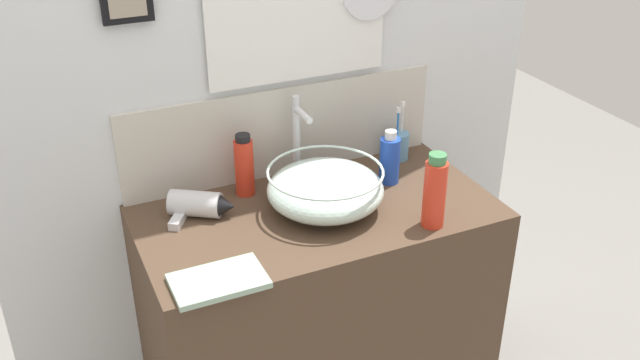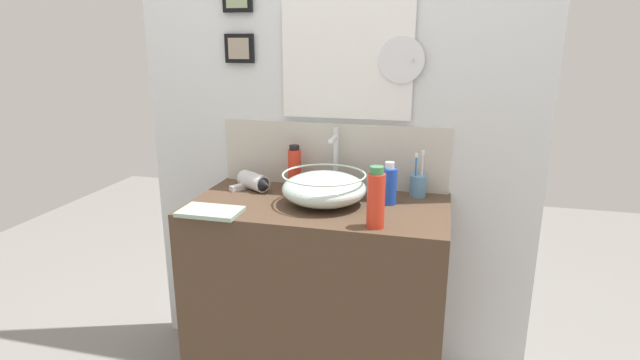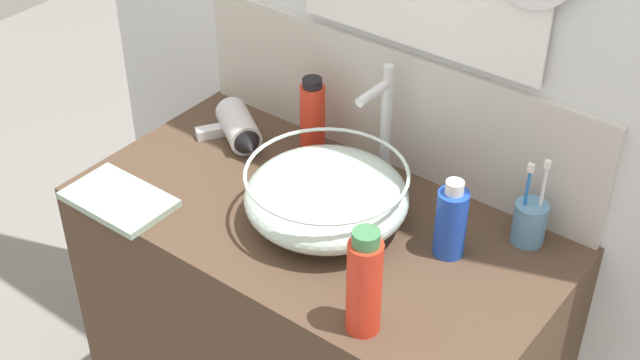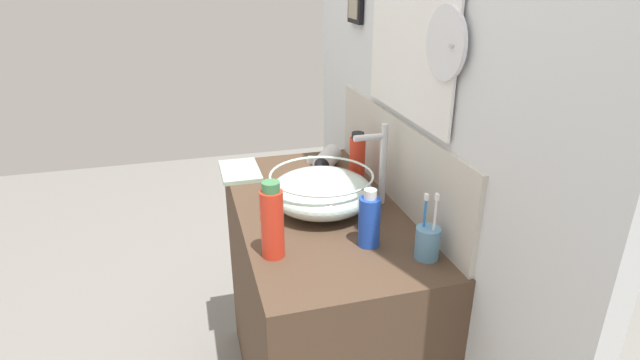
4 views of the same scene
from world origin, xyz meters
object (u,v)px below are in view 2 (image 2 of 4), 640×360
(toothbrush_cup, at_px, (418,185))
(spray_bottle, at_px, (376,199))
(glass_bowl_sink, at_px, (324,188))
(hand_towel, at_px, (210,212))
(shampoo_bottle, at_px, (295,168))
(hair_drier, at_px, (255,182))
(lotion_bottle, at_px, (389,185))
(faucet, at_px, (335,155))

(toothbrush_cup, relative_size, spray_bottle, 0.89)
(glass_bowl_sink, relative_size, hand_towel, 1.46)
(spray_bottle, bearing_deg, shampoo_bottle, 136.96)
(shampoo_bottle, bearing_deg, toothbrush_cup, 1.38)
(hair_drier, xyz_separation_m, hand_towel, (-0.05, -0.33, -0.03))
(lotion_bottle, bearing_deg, shampoo_bottle, 165.02)
(toothbrush_cup, xyz_separation_m, hand_towel, (-0.75, -0.42, -0.04))
(toothbrush_cup, bearing_deg, hair_drier, -173.09)
(glass_bowl_sink, xyz_separation_m, toothbrush_cup, (0.36, 0.20, -0.02))
(shampoo_bottle, xyz_separation_m, lotion_bottle, (0.43, -0.12, -0.02))
(hand_towel, bearing_deg, faucet, 46.75)
(hair_drier, relative_size, spray_bottle, 0.94)
(spray_bottle, bearing_deg, hand_towel, -178.72)
(shampoo_bottle, relative_size, hand_towel, 0.84)
(glass_bowl_sink, distance_m, shampoo_bottle, 0.26)
(hair_drier, height_order, shampoo_bottle, shampoo_bottle)
(faucet, distance_m, spray_bottle, 0.47)
(glass_bowl_sink, relative_size, spray_bottle, 1.53)
(glass_bowl_sink, relative_size, toothbrush_cup, 1.71)
(hair_drier, distance_m, shampoo_bottle, 0.19)
(glass_bowl_sink, distance_m, lotion_bottle, 0.26)
(glass_bowl_sink, height_order, spray_bottle, spray_bottle)
(hand_towel, bearing_deg, toothbrush_cup, 28.97)
(faucet, bearing_deg, toothbrush_cup, -0.19)
(toothbrush_cup, distance_m, lotion_bottle, 0.17)
(toothbrush_cup, distance_m, hand_towel, 0.86)
(faucet, bearing_deg, hair_drier, -165.87)
(hair_drier, bearing_deg, shampoo_bottle, 23.95)
(glass_bowl_sink, xyz_separation_m, hand_towel, (-0.39, -0.22, -0.06))
(shampoo_bottle, height_order, hand_towel, shampoo_bottle)
(glass_bowl_sink, bearing_deg, hair_drier, 161.56)
(shampoo_bottle, bearing_deg, hand_towel, -117.79)
(lotion_bottle, distance_m, hand_towel, 0.71)
(toothbrush_cup, height_order, spray_bottle, spray_bottle)
(shampoo_bottle, bearing_deg, faucet, 4.50)
(faucet, distance_m, lotion_bottle, 0.29)
(lotion_bottle, bearing_deg, toothbrush_cup, 49.89)
(hair_drier, relative_size, lotion_bottle, 1.21)
(faucet, height_order, spray_bottle, faucet)
(faucet, relative_size, toothbrush_cup, 1.40)
(toothbrush_cup, xyz_separation_m, shampoo_bottle, (-0.54, -0.01, 0.05))
(faucet, relative_size, hair_drier, 1.32)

